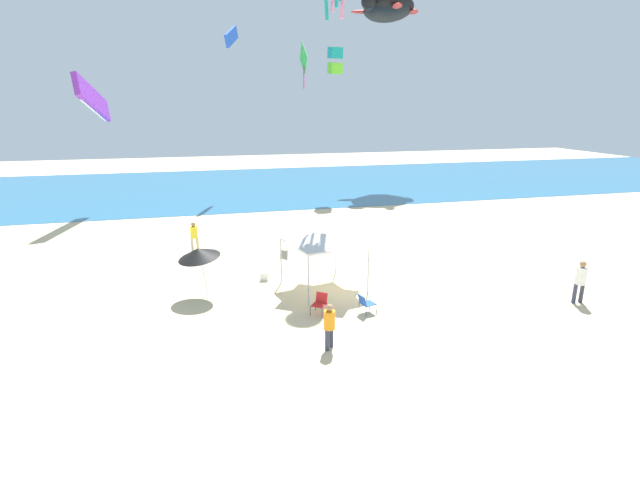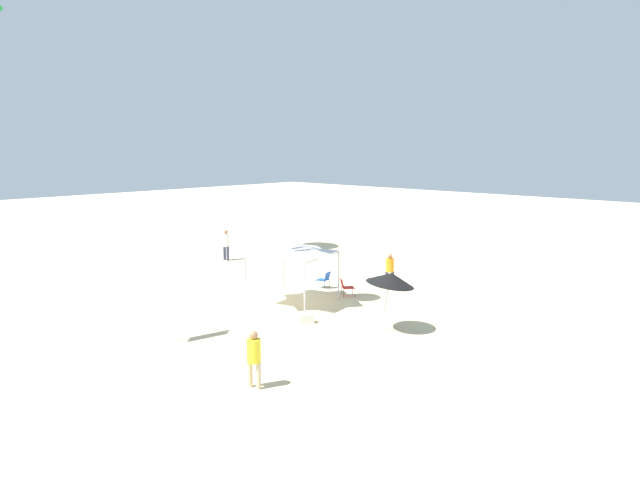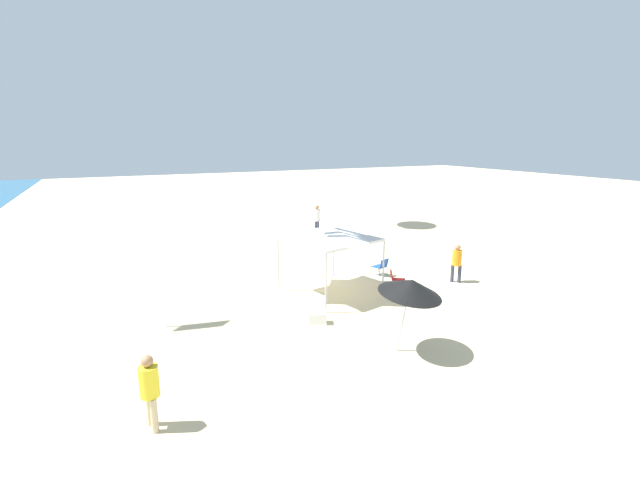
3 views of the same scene
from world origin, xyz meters
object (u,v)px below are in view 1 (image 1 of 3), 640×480
Objects in this scene: kite_turtle_black at (388,8)px; folding_chair_left_of_tent at (320,302)px; beach_umbrella at (198,253)px; kite_diamond_green at (304,60)px; canopy_tent at (323,237)px; kite_box_teal at (335,61)px; kite_parafoil_purple at (92,99)px; cooler_box at (265,275)px; person_far_stroller at (329,323)px; person_near_umbrella at (194,234)px; person_beachcomber at (581,278)px; folding_chair_right_of_tent at (366,302)px; kite_parafoil_blue at (231,37)px.

folding_chair_left_of_tent is at bearing 31.82° from kite_turtle_black.
beach_umbrella is 16.07m from kite_diamond_green.
kite_box_teal is at bearing 73.35° from canopy_tent.
kite_box_teal is (19.50, 3.45, 3.34)m from kite_parafoil_purple.
cooler_box is 7.39m from person_far_stroller.
kite_parafoil_purple is at bearing -110.92° from person_far_stroller.
folding_chair_left_of_tent is at bearing -142.59° from kite_parafoil_purple.
beach_umbrella reaches higher than folding_chair_left_of_tent.
person_near_umbrella is at bearing -141.29° from kite_parafoil_purple.
person_beachcomber is at bearing 20.97° from kite_diamond_green.
kite_box_teal reaches higher than person_beachcomber.
cooler_box is at bearing -140.81° from kite_parafoil_purple.
person_beachcomber is (15.67, -4.53, -0.92)m from beach_umbrella.
beach_umbrella is at bearing -99.16° from person_far_stroller.
kite_turtle_black reaches higher than kite_parafoil_purple.
canopy_tent is 11.10m from person_beachcomber.
person_near_umbrella is at bearing -67.18° from kite_diamond_green.
kite_turtle_black is (3.52, 32.32, 16.23)m from person_beachcomber.
folding_chair_right_of_tent is 0.35× the size of kite_box_teal.
beach_umbrella is 0.66× the size of kite_parafoil_blue.
person_near_umbrella is 32.88m from kite_turtle_black.
folding_chair_left_of_tent is (4.69, -2.89, -1.55)m from beach_umbrella.
kite_box_teal is 0.30× the size of kite_turtle_black.
canopy_tent reaches higher than person_near_umbrella.
beach_umbrella is at bearing -39.46° from kite_diamond_green.
folding_chair_left_of_tent is 28.71m from kite_box_teal.
kite_turtle_black reaches higher than person_near_umbrella.
person_near_umbrella is 13.16m from kite_diamond_green.
person_near_umbrella is 0.29× the size of kite_parafoil_purple.
person_near_umbrella is 22.67m from kite_box_teal.
kite_parafoil_purple reaches higher than folding_chair_right_of_tent.
cooler_box is at bearing 17.16° from kite_parafoil_blue.
canopy_tent reaches higher than cooler_box.
folding_chair_right_of_tent is 3.27m from person_far_stroller.
kite_turtle_black is at bearing -36.89° from folding_chair_right_of_tent.
kite_parafoil_purple reaches higher than person_beachcomber.
beach_umbrella reaches higher than folding_chair_right_of_tent.
person_far_stroller is at bearing -79.84° from cooler_box.
kite_diamond_green is at bearing -145.27° from person_far_stroller.
person_near_umbrella is (-3.39, 5.52, 0.80)m from cooler_box.
kite_parafoil_blue is (0.51, 24.00, 13.77)m from cooler_box.
folding_chair_left_of_tent is 0.22× the size of kite_parafoil_blue.
kite_turtle_black reaches higher than beach_umbrella.
person_near_umbrella is 22.90m from kite_parafoil_blue.
kite_parafoil_blue is at bearing -24.44° from kite_turtle_black.
person_far_stroller is 28.26m from kite_parafoil_purple.
kite_box_teal is at bearing 61.23° from beach_umbrella.
person_far_stroller reaches higher than cooler_box.
beach_umbrella is (-5.50, 0.28, -0.40)m from canopy_tent.
beach_umbrella is at bearing 177.10° from canopy_tent.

